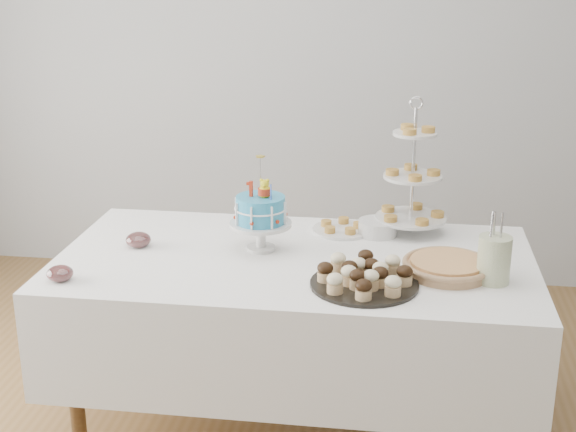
# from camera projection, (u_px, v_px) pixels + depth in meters

# --- Properties ---
(walls) EXTENTS (5.04, 4.04, 2.70)m
(walls) POSITION_uv_depth(u_px,v_px,m) (284.00, 132.00, 2.77)
(walls) COLOR #ADB0B2
(walls) RESTS_ON floor
(table) EXTENTS (1.92, 1.02, 0.77)m
(table) POSITION_uv_depth(u_px,v_px,m) (295.00, 308.00, 3.31)
(table) COLOR white
(table) RESTS_ON floor
(birthday_cake) EXTENTS (0.26, 0.26, 0.39)m
(birthday_cake) POSITION_uv_depth(u_px,v_px,m) (261.00, 225.00, 3.29)
(birthday_cake) COLOR silver
(birthday_cake) RESTS_ON table
(cupcake_tray) EXTENTS (0.40, 0.40, 0.09)m
(cupcake_tray) POSITION_uv_depth(u_px,v_px,m) (365.00, 275.00, 2.95)
(cupcake_tray) COLOR black
(cupcake_tray) RESTS_ON table
(pie) EXTENTS (0.35, 0.35, 0.05)m
(pie) POSITION_uv_depth(u_px,v_px,m) (447.00, 266.00, 3.06)
(pie) COLOR tan
(pie) RESTS_ON table
(tiered_stand) EXTENTS (0.31, 0.31, 0.60)m
(tiered_stand) POSITION_uv_depth(u_px,v_px,m) (413.00, 177.00, 3.45)
(tiered_stand) COLOR silver
(tiered_stand) RESTS_ON table
(plate_stack) EXTENTS (0.17, 0.17, 0.07)m
(plate_stack) POSITION_uv_depth(u_px,v_px,m) (378.00, 228.00, 3.48)
(plate_stack) COLOR silver
(plate_stack) RESTS_ON table
(pastry_plate) EXTENTS (0.26, 0.26, 0.04)m
(pastry_plate) POSITION_uv_depth(u_px,v_px,m) (342.00, 228.00, 3.53)
(pastry_plate) COLOR silver
(pastry_plate) RESTS_ON table
(jam_bowl_a) EXTENTS (0.10, 0.10, 0.06)m
(jam_bowl_a) POSITION_uv_depth(u_px,v_px,m) (60.00, 274.00, 3.00)
(jam_bowl_a) COLOR silver
(jam_bowl_a) RESTS_ON table
(jam_bowl_b) EXTENTS (0.11, 0.11, 0.06)m
(jam_bowl_b) POSITION_uv_depth(u_px,v_px,m) (138.00, 240.00, 3.34)
(jam_bowl_b) COLOR silver
(jam_bowl_b) RESTS_ON table
(utensil_pitcher) EXTENTS (0.13, 0.12, 0.28)m
(utensil_pitcher) POSITION_uv_depth(u_px,v_px,m) (494.00, 258.00, 2.97)
(utensil_pitcher) COLOR beige
(utensil_pitcher) RESTS_ON table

